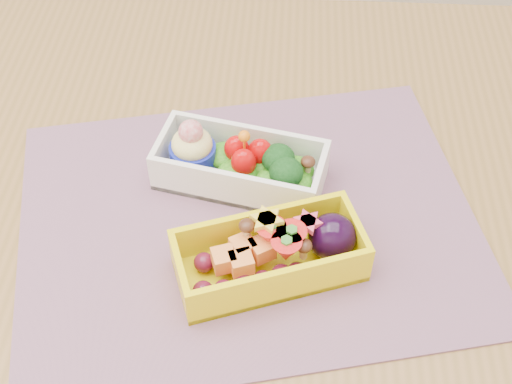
# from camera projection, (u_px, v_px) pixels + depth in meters

# --- Properties ---
(table) EXTENTS (1.20, 0.80, 0.75)m
(table) POSITION_uv_depth(u_px,v_px,m) (278.00, 272.00, 0.78)
(table) COLOR brown
(table) RESTS_ON ground
(placemat) EXTENTS (0.53, 0.45, 0.00)m
(placemat) POSITION_uv_depth(u_px,v_px,m) (248.00, 221.00, 0.70)
(placemat) COLOR #835A68
(placemat) RESTS_ON table
(bento_white) EXTENTS (0.19, 0.11, 0.07)m
(bento_white) POSITION_uv_depth(u_px,v_px,m) (240.00, 164.00, 0.72)
(bento_white) COLOR white
(bento_white) RESTS_ON placemat
(bento_yellow) EXTENTS (0.19, 0.13, 0.06)m
(bento_yellow) POSITION_uv_depth(u_px,v_px,m) (274.00, 254.00, 0.64)
(bento_yellow) COLOR yellow
(bento_yellow) RESTS_ON placemat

